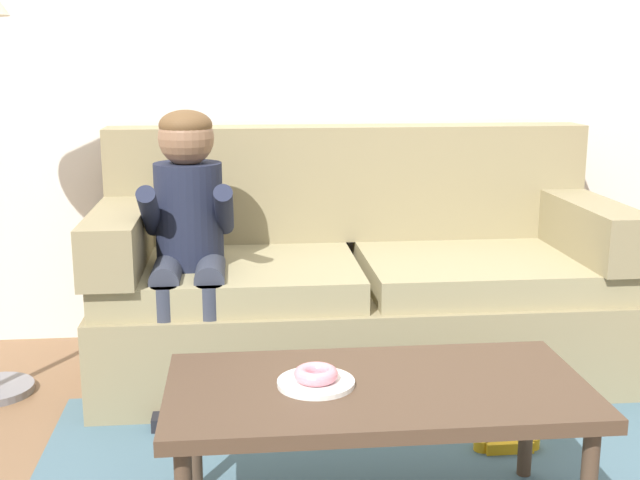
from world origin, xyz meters
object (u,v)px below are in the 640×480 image
donut (316,374)px  toy_controller (507,445)px  person_child (188,226)px  coffee_table (377,398)px  couch (357,287)px

donut → toy_controller: 0.89m
person_child → donut: size_ratio=9.18×
coffee_table → toy_controller: (0.51, 0.39, -0.36)m
coffee_table → person_child: person_child is taller
donut → coffee_table: bearing=-2.5°
couch → coffee_table: 1.21m
person_child → donut: bearing=-68.6°
coffee_table → toy_controller: 0.74m
coffee_table → donut: 0.18m
coffee_table → toy_controller: coffee_table is taller
donut → toy_controller: donut is taller
couch → person_child: (-0.67, -0.21, 0.32)m
donut → toy_controller: (0.68, 0.39, -0.44)m
couch → person_child: bearing=-162.5°
coffee_table → person_child: (-0.55, 0.99, 0.28)m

